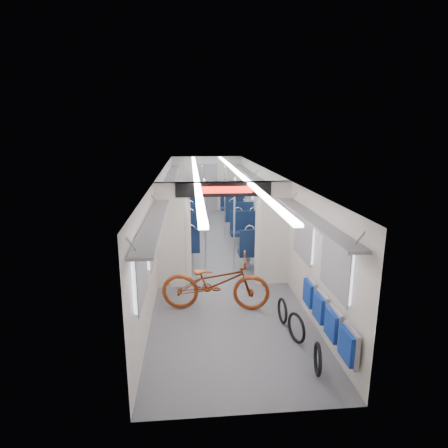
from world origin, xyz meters
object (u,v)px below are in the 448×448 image
at_px(bicycle, 216,282).
at_px(bike_hoop_b, 296,329).
at_px(bike_hoop_a, 317,361).
at_px(seat_bay_far_right, 236,209).
at_px(stanchion_far_left, 203,202).
at_px(stanchion_far_right, 225,204).
at_px(flip_bench, 327,316).
at_px(bike_hoop_c, 282,312).
at_px(stanchion_near_left, 205,229).
at_px(seat_bay_near_right, 252,236).
at_px(seat_bay_far_left, 184,211).
at_px(stanchion_near_right, 234,226).
at_px(seat_bay_near_left, 183,236).

bearing_deg(bicycle, bike_hoop_b, -129.56).
height_order(bike_hoop_a, seat_bay_far_right, seat_bay_far_right).
relative_size(stanchion_far_left, stanchion_far_right, 1.00).
bearing_deg(bike_hoop_b, flip_bench, -33.05).
xyz_separation_m(bicycle, bike_hoop_b, (1.22, -1.29, -0.31)).
bearing_deg(bike_hoop_c, stanchion_near_left, 118.28).
bearing_deg(bike_hoop_c, flip_bench, -62.65).
relative_size(seat_bay_far_right, stanchion_far_left, 0.97).
relative_size(seat_bay_near_right, seat_bay_far_left, 1.05).
height_order(bike_hoop_b, stanchion_far_left, stanchion_far_left).
bearing_deg(seat_bay_far_right, bike_hoop_a, -89.36).
relative_size(bike_hoop_a, stanchion_near_right, 0.21).
distance_m(bike_hoop_c, seat_bay_far_left, 7.35).
height_order(seat_bay_far_left, stanchion_near_right, stanchion_near_right).
bearing_deg(seat_bay_far_right, bike_hoop_c, -90.33).
relative_size(bicycle, bike_hoop_b, 4.10).
height_order(stanchion_near_left, stanchion_far_left, same).
xyz_separation_m(bike_hoop_c, stanchion_near_left, (-1.26, 2.35, 0.94)).
xyz_separation_m(flip_bench, stanchion_far_right, (-1.00, 6.25, 0.57)).
bearing_deg(stanchion_far_left, flip_bench, -76.08).
bearing_deg(seat_bay_near_right, seat_bay_far_right, 90.00).
distance_m(bicycle, seat_bay_far_right, 6.75).
relative_size(seat_bay_far_right, stanchion_near_right, 0.97).
distance_m(bicycle, stanchion_near_left, 1.81).
bearing_deg(seat_bay_near_left, stanchion_far_left, 69.83).
height_order(bicycle, stanchion_far_left, stanchion_far_left).
height_order(bike_hoop_a, bike_hoop_c, bike_hoop_a).
bearing_deg(bike_hoop_b, bike_hoop_a, -85.40).
relative_size(flip_bench, stanchion_near_right, 0.91).
distance_m(bicycle, stanchion_far_left, 5.14).
relative_size(flip_bench, stanchion_near_left, 0.91).
distance_m(bike_hoop_c, stanchion_near_left, 2.83).
distance_m(bike_hoop_a, stanchion_near_left, 4.18).
height_order(bicycle, bike_hoop_b, bicycle).
bearing_deg(seat_bay_near_right, stanchion_far_right, 108.99).
bearing_deg(bike_hoop_b, stanchion_near_right, 101.57).
height_order(bike_hoop_a, seat_bay_far_left, seat_bay_far_left).
xyz_separation_m(seat_bay_near_right, stanchion_near_right, (-0.62, -1.15, 0.58)).
bearing_deg(seat_bay_near_left, bike_hoop_c, -65.46).
distance_m(bike_hoop_b, stanchion_near_left, 3.40).
height_order(stanchion_near_right, stanchion_far_right, same).
bearing_deg(stanchion_near_right, seat_bay_near_left, 130.15).
height_order(seat_bay_near_left, stanchion_near_right, stanchion_near_right).
relative_size(seat_bay_far_left, stanchion_near_left, 0.94).
relative_size(bike_hoop_b, stanchion_near_left, 0.22).
distance_m(bicycle, seat_bay_far_left, 6.49).
height_order(bicycle, stanchion_far_right, stanchion_far_right).
bearing_deg(seat_bay_far_left, seat_bay_far_right, 5.66).
height_order(seat_bay_near_left, seat_bay_near_right, seat_bay_near_right).
relative_size(bicycle, bike_hoop_c, 4.45).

